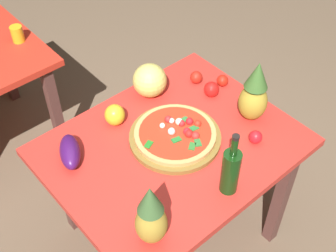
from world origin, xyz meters
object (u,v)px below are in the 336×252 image
at_px(tomato_at_corner, 222,80).
at_px(pizza_board, 175,137).
at_px(pineapple_right, 254,94).
at_px(bell_pepper, 115,115).
at_px(eggplant, 70,152).
at_px(tomato_beside_pepper, 256,137).
at_px(pizza, 176,133).
at_px(pineapple_left, 151,217).
at_px(drinking_glass_juice, 17,34).
at_px(tomato_near_board, 196,77).
at_px(tomato_by_bottle, 211,89).
at_px(melon, 150,80).
at_px(wine_bottle, 231,171).
at_px(display_table, 172,157).

bearing_deg(tomato_at_corner, pizza_board, -163.92).
bearing_deg(pineapple_right, pizza_board, 161.18).
xyz_separation_m(bell_pepper, eggplant, (-0.29, -0.05, -0.00)).
height_order(pizza_board, tomato_beside_pepper, tomato_beside_pepper).
distance_m(pizza, bell_pepper, 0.31).
bearing_deg(pineapple_left, tomato_at_corner, 27.99).
relative_size(pizza_board, tomato_at_corner, 6.98).
xyz_separation_m(bell_pepper, tomato_beside_pepper, (0.41, -0.53, -0.02)).
xyz_separation_m(bell_pepper, tomato_at_corner, (0.59, -0.14, -0.02)).
xyz_separation_m(pineapple_right, drinking_glass_juice, (-0.55, 1.33, -0.10)).
bearing_deg(tomato_beside_pepper, eggplant, 145.93).
xyz_separation_m(eggplant, tomato_near_board, (0.79, 0.02, -0.01)).
distance_m(eggplant, tomato_by_bottle, 0.78).
bearing_deg(pizza, pineapple_right, -18.86).
relative_size(pineapple_left, pineapple_right, 0.96).
height_order(pizza_board, melon, melon).
xyz_separation_m(pineapple_right, melon, (-0.26, 0.46, -0.06)).
relative_size(pizza_board, bell_pepper, 3.96).
height_order(eggplant, tomato_near_board, eggplant).
bearing_deg(pineapple_left, wine_bottle, -4.76).
distance_m(display_table, tomato_at_corner, 0.51).
bearing_deg(wine_bottle, tomato_near_board, 57.53).
relative_size(tomato_by_bottle, tomato_beside_pepper, 1.26).
bearing_deg(drinking_glass_juice, melon, -71.68).
xyz_separation_m(pineapple_right, tomato_near_board, (-0.02, 0.37, -0.12)).
height_order(tomato_at_corner, drinking_glass_juice, drinking_glass_juice).
relative_size(display_table, tomato_beside_pepper, 17.92).
xyz_separation_m(melon, bell_pepper, (-0.26, -0.05, -0.04)).
distance_m(melon, bell_pepper, 0.27).
bearing_deg(pineapple_right, display_table, 164.40).
bearing_deg(tomato_at_corner, pineapple_left, -152.01).
bearing_deg(melon, pineapple_left, -128.95).
xyz_separation_m(eggplant, tomato_by_bottle, (0.78, -0.11, -0.01)).
xyz_separation_m(pineapple_right, tomato_at_corner, (0.07, 0.26, -0.12)).
bearing_deg(pineapple_left, tomato_by_bottle, 30.01).
distance_m(display_table, pineapple_left, 0.54).
bearing_deg(pizza, tomato_beside_pepper, -43.67).
bearing_deg(pineapple_left, pineapple_right, 14.03).
bearing_deg(eggplant, pineapple_right, -23.26).
relative_size(display_table, tomato_at_corner, 18.30).
distance_m(tomato_near_board, drinking_glass_juice, 1.10).
bearing_deg(pizza, tomato_at_corner, 16.40).
xyz_separation_m(pineapple_right, bell_pepper, (-0.52, 0.40, -0.10)).
relative_size(melon, tomato_by_bottle, 2.20).
bearing_deg(pizza_board, wine_bottle, -93.06).
bearing_deg(tomato_beside_pepper, tomato_at_corner, 65.27).
bearing_deg(pizza_board, pineapple_right, -18.82).
distance_m(display_table, pineapple_right, 0.49).
distance_m(bell_pepper, tomato_at_corner, 0.61).
bearing_deg(display_table, pizza_board, 25.33).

